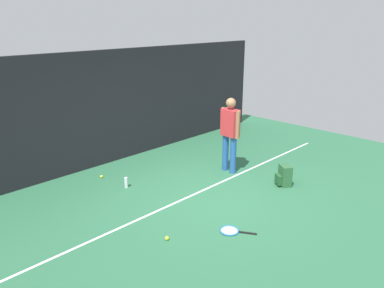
{
  "coord_description": "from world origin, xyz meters",
  "views": [
    {
      "loc": [
        -5.08,
        -4.56,
        3.35
      ],
      "look_at": [
        0.0,
        0.4,
        1.0
      ],
      "focal_mm": 35.89,
      "sensor_mm": 36.0,
      "label": 1
    }
  ],
  "objects_px": {
    "backpack": "(284,176)",
    "tennis_ball_near_player": "(167,238)",
    "water_bottle": "(126,182)",
    "tennis_ball_by_fence": "(102,177)",
    "tennis_player": "(230,131)",
    "tennis_racket": "(231,231)"
  },
  "relations": [
    {
      "from": "tennis_racket",
      "to": "water_bottle",
      "type": "height_order",
      "value": "water_bottle"
    },
    {
      "from": "tennis_ball_near_player",
      "to": "tennis_racket",
      "type": "bearing_deg",
      "value": -31.75
    },
    {
      "from": "tennis_ball_by_fence",
      "to": "tennis_player",
      "type": "bearing_deg",
      "value": -37.65
    },
    {
      "from": "tennis_racket",
      "to": "tennis_ball_by_fence",
      "type": "distance_m",
      "value": 3.44
    },
    {
      "from": "tennis_racket",
      "to": "water_bottle",
      "type": "xyz_separation_m",
      "value": [
        -0.17,
        2.64,
        0.1
      ]
    },
    {
      "from": "backpack",
      "to": "water_bottle",
      "type": "xyz_separation_m",
      "value": [
        -2.38,
        2.27,
        -0.1
      ]
    },
    {
      "from": "tennis_ball_by_fence",
      "to": "water_bottle",
      "type": "bearing_deg",
      "value": -83.72
    },
    {
      "from": "tennis_ball_near_player",
      "to": "water_bottle",
      "type": "xyz_separation_m",
      "value": [
        0.74,
        2.08,
        0.08
      ]
    },
    {
      "from": "tennis_ball_by_fence",
      "to": "tennis_ball_near_player",
      "type": "bearing_deg",
      "value": -102.91
    },
    {
      "from": "backpack",
      "to": "water_bottle",
      "type": "relative_size",
      "value": 2.0
    },
    {
      "from": "tennis_racket",
      "to": "water_bottle",
      "type": "distance_m",
      "value": 2.65
    },
    {
      "from": "backpack",
      "to": "tennis_racket",
      "type": "bearing_deg",
      "value": -44.05
    },
    {
      "from": "tennis_player",
      "to": "backpack",
      "type": "xyz_separation_m",
      "value": [
        0.2,
        -1.31,
        -0.76
      ]
    },
    {
      "from": "tennis_player",
      "to": "tennis_ball_by_fence",
      "type": "bearing_deg",
      "value": -122.32
    },
    {
      "from": "tennis_ball_near_player",
      "to": "tennis_ball_by_fence",
      "type": "bearing_deg",
      "value": 77.09
    },
    {
      "from": "backpack",
      "to": "tennis_ball_by_fence",
      "type": "relative_size",
      "value": 6.67
    },
    {
      "from": "tennis_player",
      "to": "tennis_racket",
      "type": "xyz_separation_m",
      "value": [
        -2.01,
        -1.68,
        -0.95
      ]
    },
    {
      "from": "tennis_player",
      "to": "backpack",
      "type": "height_order",
      "value": "tennis_player"
    },
    {
      "from": "tennis_player",
      "to": "water_bottle",
      "type": "height_order",
      "value": "tennis_player"
    },
    {
      "from": "tennis_player",
      "to": "tennis_ball_near_player",
      "type": "xyz_separation_m",
      "value": [
        -2.92,
        -1.12,
        -0.93
      ]
    },
    {
      "from": "backpack",
      "to": "tennis_ball_near_player",
      "type": "height_order",
      "value": "backpack"
    },
    {
      "from": "tennis_racket",
      "to": "tennis_ball_near_player",
      "type": "xyz_separation_m",
      "value": [
        -0.91,
        0.56,
        0.02
      ]
    }
  ]
}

